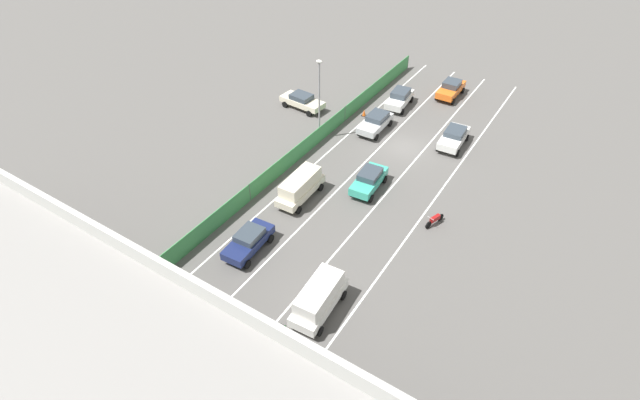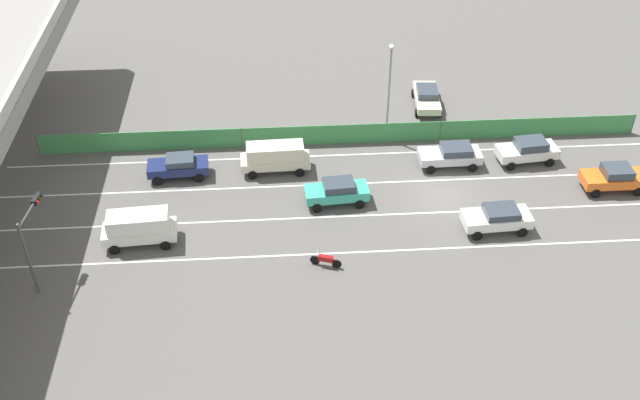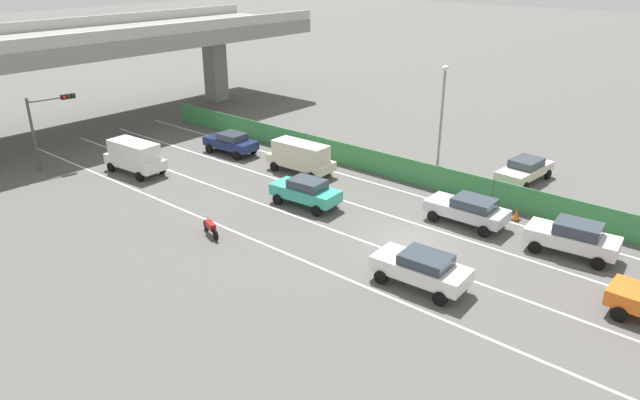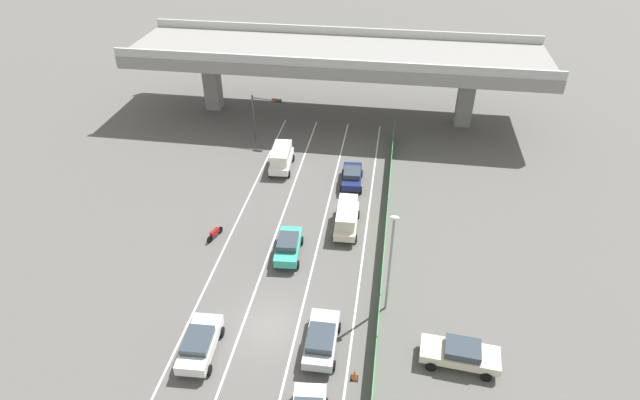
{
  "view_description": "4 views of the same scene",
  "coord_description": "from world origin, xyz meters",
  "px_view_note": "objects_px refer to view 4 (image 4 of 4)",
  "views": [
    {
      "loc": [
        -13.9,
        35.9,
        24.62
      ],
      "look_at": [
        0.78,
        13.01,
        2.32
      ],
      "focal_mm": 27.27,
      "sensor_mm": 36.0,
      "label": 1
    },
    {
      "loc": [
        -39.84,
        10.98,
        30.66
      ],
      "look_at": [
        -2.7,
        8.51,
        2.13
      ],
      "focal_mm": 41.9,
      "sensor_mm": 36.0,
      "label": 2
    },
    {
      "loc": [
        -23.85,
        -13.93,
        13.73
      ],
      "look_at": [
        -2.2,
        4.45,
        1.74
      ],
      "focal_mm": 32.6,
      "sensor_mm": 36.0,
      "label": 3
    },
    {
      "loc": [
        6.8,
        -22.56,
        26.0
      ],
      "look_at": [
        1.52,
        11.59,
        2.35
      ],
      "focal_mm": 29.17,
      "sensor_mm": 36.0,
      "label": 4
    }
  ],
  "objects_px": {
    "car_van_cream": "(347,216)",
    "car_sedan_navy": "(352,176)",
    "car_sedan_white": "(200,343)",
    "parked_sedan_cream": "(460,353)",
    "car_sedan_silver": "(321,339)",
    "street_lamp": "(391,256)",
    "motorcycle": "(215,233)",
    "car_van_white": "(281,157)",
    "traffic_light": "(263,110)",
    "traffic_cone": "(354,375)",
    "car_taxi_teal": "(288,246)"
  },
  "relations": [
    {
      "from": "street_lamp",
      "to": "motorcycle",
      "type": "bearing_deg",
      "value": 158.07
    },
    {
      "from": "motorcycle",
      "to": "traffic_light",
      "type": "relative_size",
      "value": 0.37
    },
    {
      "from": "car_van_white",
      "to": "parked_sedan_cream",
      "type": "height_order",
      "value": "car_van_white"
    },
    {
      "from": "traffic_light",
      "to": "traffic_cone",
      "type": "distance_m",
      "value": 31.01
    },
    {
      "from": "car_sedan_navy",
      "to": "traffic_light",
      "type": "relative_size",
      "value": 0.85
    },
    {
      "from": "car_taxi_teal",
      "to": "traffic_cone",
      "type": "height_order",
      "value": "car_taxi_teal"
    },
    {
      "from": "car_sedan_silver",
      "to": "car_van_cream",
      "type": "bearing_deg",
      "value": 89.3
    },
    {
      "from": "car_taxi_teal",
      "to": "car_sedan_silver",
      "type": "height_order",
      "value": "car_taxi_teal"
    },
    {
      "from": "traffic_light",
      "to": "car_sedan_silver",
      "type": "bearing_deg",
      "value": -69.12
    },
    {
      "from": "car_taxi_teal",
      "to": "parked_sedan_cream",
      "type": "distance_m",
      "value": 14.76
    },
    {
      "from": "car_taxi_teal",
      "to": "car_van_white",
      "type": "height_order",
      "value": "car_van_white"
    },
    {
      "from": "car_sedan_navy",
      "to": "parked_sedan_cream",
      "type": "height_order",
      "value": "car_sedan_navy"
    },
    {
      "from": "car_taxi_teal",
      "to": "car_van_white",
      "type": "xyz_separation_m",
      "value": [
        -3.28,
        12.61,
        0.31
      ]
    },
    {
      "from": "car_van_cream",
      "to": "traffic_light",
      "type": "relative_size",
      "value": 0.97
    },
    {
      "from": "car_sedan_white",
      "to": "street_lamp",
      "type": "relative_size",
      "value": 0.57
    },
    {
      "from": "car_van_cream",
      "to": "traffic_cone",
      "type": "height_order",
      "value": "car_van_cream"
    },
    {
      "from": "car_sedan_navy",
      "to": "traffic_cone",
      "type": "height_order",
      "value": "car_sedan_navy"
    },
    {
      "from": "car_sedan_silver",
      "to": "car_taxi_teal",
      "type": "bearing_deg",
      "value": 114.3
    },
    {
      "from": "car_van_white",
      "to": "street_lamp",
      "type": "height_order",
      "value": "street_lamp"
    },
    {
      "from": "car_sedan_navy",
      "to": "parked_sedan_cream",
      "type": "bearing_deg",
      "value": -66.01
    },
    {
      "from": "car_van_cream",
      "to": "car_sedan_silver",
      "type": "bearing_deg",
      "value": -90.7
    },
    {
      "from": "traffic_light",
      "to": "car_van_white",
      "type": "bearing_deg",
      "value": -60.8
    },
    {
      "from": "parked_sedan_cream",
      "to": "street_lamp",
      "type": "relative_size",
      "value": 0.62
    },
    {
      "from": "car_van_cream",
      "to": "car_sedan_white",
      "type": "xyz_separation_m",
      "value": [
        -7.45,
        -13.99,
        -0.29
      ]
    },
    {
      "from": "car_taxi_teal",
      "to": "traffic_cone",
      "type": "bearing_deg",
      "value": -59.59
    },
    {
      "from": "car_van_cream",
      "to": "parked_sedan_cream",
      "type": "xyz_separation_m",
      "value": [
        8.23,
        -12.3,
        -0.34
      ]
    },
    {
      "from": "car_sedan_white",
      "to": "car_sedan_navy",
      "type": "distance_m",
      "value": 21.97
    },
    {
      "from": "car_sedan_white",
      "to": "traffic_cone",
      "type": "xyz_separation_m",
      "value": [
        9.54,
        -0.4,
        -0.58
      ]
    },
    {
      "from": "traffic_light",
      "to": "car_taxi_teal",
      "type": "bearing_deg",
      "value": -70.8
    },
    {
      "from": "car_van_white",
      "to": "car_van_cream",
      "type": "bearing_deg",
      "value": -49.75
    },
    {
      "from": "car_taxi_teal",
      "to": "car_van_cream",
      "type": "xyz_separation_m",
      "value": [
        3.99,
        4.03,
        0.28
      ]
    },
    {
      "from": "car_sedan_white",
      "to": "street_lamp",
      "type": "bearing_deg",
      "value": 26.76
    },
    {
      "from": "car_sedan_white",
      "to": "car_sedan_navy",
      "type": "xyz_separation_m",
      "value": [
        7.19,
        20.76,
        -0.02
      ]
    },
    {
      "from": "traffic_light",
      "to": "traffic_cone",
      "type": "height_order",
      "value": "traffic_light"
    },
    {
      "from": "motorcycle",
      "to": "traffic_cone",
      "type": "height_order",
      "value": "motorcycle"
    },
    {
      "from": "car_sedan_navy",
      "to": "parked_sedan_cream",
      "type": "xyz_separation_m",
      "value": [
        8.49,
        -19.07,
        -0.02
      ]
    },
    {
      "from": "parked_sedan_cream",
      "to": "car_van_white",
      "type": "bearing_deg",
      "value": 126.58
    },
    {
      "from": "car_sedan_white",
      "to": "traffic_light",
      "type": "distance_m",
      "value": 28.14
    },
    {
      "from": "car_van_cream",
      "to": "car_van_white",
      "type": "distance_m",
      "value": 11.25
    },
    {
      "from": "car_taxi_teal",
      "to": "traffic_cone",
      "type": "relative_size",
      "value": 6.01
    },
    {
      "from": "car_van_white",
      "to": "street_lamp",
      "type": "distance_m",
      "value": 20.47
    },
    {
      "from": "car_van_white",
      "to": "traffic_light",
      "type": "relative_size",
      "value": 0.92
    },
    {
      "from": "car_van_white",
      "to": "motorcycle",
      "type": "xyz_separation_m",
      "value": [
        -2.97,
        -11.41,
        -0.78
      ]
    },
    {
      "from": "motorcycle",
      "to": "parked_sedan_cream",
      "type": "xyz_separation_m",
      "value": [
        18.47,
        -9.47,
        0.41
      ]
    },
    {
      "from": "car_sedan_silver",
      "to": "car_van_white",
      "type": "height_order",
      "value": "car_van_white"
    },
    {
      "from": "car_van_white",
      "to": "traffic_cone",
      "type": "bearing_deg",
      "value": -67.83
    },
    {
      "from": "car_van_cream",
      "to": "car_sedan_navy",
      "type": "height_order",
      "value": "car_van_cream"
    },
    {
      "from": "parked_sedan_cream",
      "to": "car_sedan_silver",
      "type": "bearing_deg",
      "value": -178.44
    },
    {
      "from": "car_van_cream",
      "to": "motorcycle",
      "type": "bearing_deg",
      "value": -164.57
    },
    {
      "from": "car_van_cream",
      "to": "car_van_white",
      "type": "height_order",
      "value": "car_van_white"
    }
  ]
}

